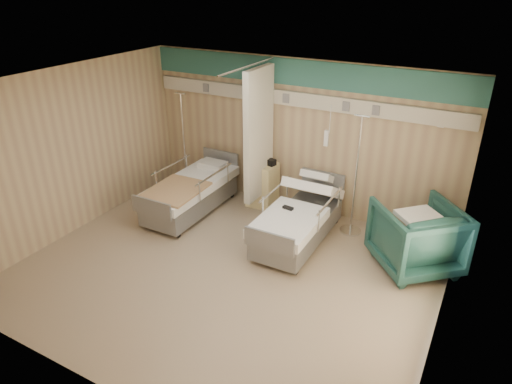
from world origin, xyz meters
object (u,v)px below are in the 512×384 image
bed_right (298,225)px  bed_left (191,196)px  visitor_armchair (416,237)px  iv_stand_left (186,171)px  iv_stand_right (352,210)px  bedside_cabinet (263,185)px

bed_right → bed_left: 2.20m
bed_right → visitor_armchair: bearing=5.3°
bed_left → visitor_armchair: visitor_armchair is taller
iv_stand_left → iv_stand_right: bearing=-0.1°
bed_left → bedside_cabinet: size_ratio=2.54×
iv_stand_right → bed_right: bearing=-133.1°
bed_left → iv_stand_right: (2.89, 0.73, 0.12)m
bedside_cabinet → bed_right: bearing=-38.0°
bed_right → iv_stand_left: 2.94m
bed_right → bed_left: size_ratio=1.00×
visitor_armchair → iv_stand_left: 4.73m
bed_right → iv_stand_left: size_ratio=1.06×
bed_left → bed_right: bearing=0.0°
bed_right → iv_stand_right: iv_stand_right is taller
iv_stand_left → visitor_armchair: bearing=-6.9°
bed_right → iv_stand_right: 1.01m
iv_stand_right → iv_stand_left: 3.53m
bedside_cabinet → visitor_armchair: size_ratio=0.74×
iv_stand_right → bed_left: bearing=-165.7°
bed_right → bedside_cabinet: bedside_cabinet is taller
bed_left → iv_stand_left: 0.99m
bed_left → iv_stand_left: size_ratio=1.06×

